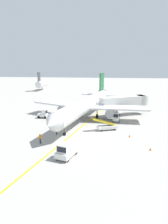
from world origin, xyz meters
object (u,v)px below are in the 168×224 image
Objects in this scene: airliner at (86,105)px; safety_cone_nose_left at (130,136)px; baggage_tug_near_wing at (44,114)px; belt_loader_forward_hold at (106,126)px; ground_crew_marshaller at (56,130)px; pushback_tug at (66,151)px; baggage_tug_by_cargo_door at (116,118)px; safety_cone_nose_right at (150,149)px; ground_crew_wing_walker at (40,138)px; jet_bridge at (128,101)px.

airliner reaches higher than safety_cone_nose_left.
belt_loader_forward_hold reaches higher than baggage_tug_near_wing.
baggage_tug_near_wing is 1.53× the size of ground_crew_marshaller.
pushback_tug is 9.76m from ground_crew_marshaller.
baggage_tug_by_cargo_door is at bearing 68.44° from pushback_tug.
ground_crew_marshaller is at bearing -110.61° from airliner.
pushback_tug is 13.36m from safety_cone_nose_left.
safety_cone_nose_right is (12.19, 3.87, -0.77)m from pushback_tug.
safety_cone_nose_left is 1.00× the size of safety_cone_nose_right.
baggage_tug_by_cargo_door reaches higher than ground_crew_marshaller.
airliner reaches higher than baggage_tug_near_wing.
belt_loader_forward_hold is at bearing 21.97° from ground_crew_marshaller.
safety_cone_nose_right is (2.59, -5.40, 0.00)m from safety_cone_nose_left.
airliner is at bearing 69.96° from ground_crew_wing_walker.
pushback_tug is at bearing -91.58° from airliner.
airliner is at bearing 88.42° from pushback_tug.
belt_loader_forward_hold is 13.46m from ground_crew_wing_walker.
pushback_tug is at bearing -40.39° from ground_crew_wing_walker.
airliner is at bearing 168.35° from baggage_tug_by_cargo_door.
baggage_tug_near_wing is (-9.75, 19.93, -0.07)m from pushback_tug.
jet_bridge is at bearing 52.79° from ground_crew_wing_walker.
safety_cone_nose_left is at bearing -28.86° from baggage_tug_near_wing.
airliner is 2.79× the size of jet_bridge.
safety_cone_nose_right is (17.43, -0.60, -0.69)m from ground_crew_wing_walker.
belt_loader_forward_hold is (-2.09, -6.26, -0.15)m from baggage_tug_by_cargo_door.
jet_bridge reaches higher than ground_crew_marshaller.
ground_crew_marshaller is (-14.22, -16.19, -2.63)m from jet_bridge.
jet_bridge reaches higher than safety_cone_nose_left.
safety_cone_nose_left is (14.84, 4.80, -0.69)m from ground_crew_wing_walker.
safety_cone_nose_left is (19.35, -10.66, -0.71)m from baggage_tug_near_wing.
airliner is 14.68m from safety_cone_nose_left.
baggage_tug_near_wing is at bearing 151.14° from safety_cone_nose_left.
jet_bridge is 27.43m from pushback_tug.
pushback_tug is 1.58× the size of baggage_tug_by_cargo_door.
ground_crew_wing_walker is 17.46m from safety_cone_nose_right.
safety_cone_nose_left is at bearing 43.99° from pushback_tug.
baggage_tug_by_cargo_door is 19.30m from ground_crew_wing_walker.
airliner is at bearing 125.13° from safety_cone_nose_right.
airliner is 20.54m from pushback_tug.
ground_crew_wing_walker is (-5.81, -15.93, -2.51)m from airliner.
airliner is at bearing -154.13° from jet_bridge.
baggage_tug_near_wing is at bearing 143.80° from safety_cone_nose_right.
airliner reaches higher than jet_bridge.
belt_loader_forward_hold is (4.84, -7.69, -2.64)m from airliner.
baggage_tug_by_cargo_door is (-3.02, -6.25, -2.62)m from jet_bridge.
pushback_tug reaches higher than baggage_tug_near_wing.
pushback_tug is 2.35× the size of ground_crew_wing_walker.
baggage_tug_by_cargo_door is at bearing -115.76° from jet_bridge.
safety_cone_nose_right is at bearing -54.87° from airliner.
ground_crew_wing_walker is at bearing -73.76° from baggage_tug_near_wing.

